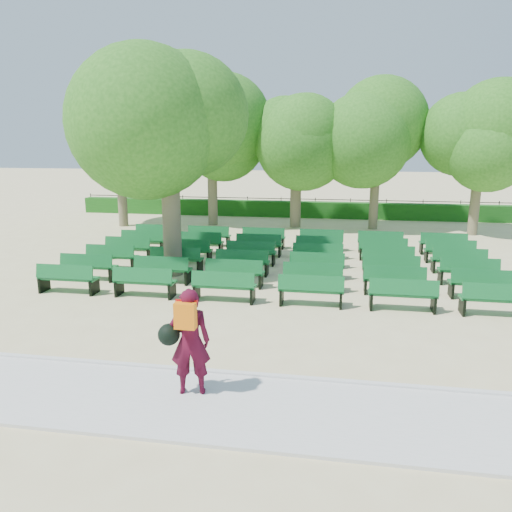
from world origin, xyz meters
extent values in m
plane|color=beige|center=(0.00, 0.00, 0.00)|extent=(120.00, 120.00, 0.00)
cube|color=silver|center=(0.00, -7.40, 0.03)|extent=(30.00, 2.20, 0.06)
cube|color=silver|center=(0.00, -6.25, 0.05)|extent=(30.00, 0.12, 0.10)
cube|color=#1A5917|center=(0.00, 14.00, 0.45)|extent=(26.00, 0.70, 0.90)
cube|color=#106029|center=(0.58, 1.70, 0.43)|extent=(1.74, 0.52, 0.06)
cube|color=#106029|center=(0.58, 1.49, 0.67)|extent=(1.73, 0.17, 0.40)
cylinder|color=brown|center=(-2.89, 0.57, 1.64)|extent=(0.59, 0.59, 3.28)
ellipsoid|color=#32741F|center=(-2.89, 0.57, 4.69)|extent=(5.12, 5.12, 4.61)
imported|color=#44091C|center=(0.04, -7.05, 0.99)|extent=(0.76, 0.59, 1.86)
cube|color=orange|center=(0.04, -7.26, 1.53)|extent=(0.35, 0.17, 0.44)
sphere|color=black|center=(-0.31, -7.11, 1.12)|extent=(0.37, 0.37, 0.37)
camera|label=1|loc=(2.46, -14.62, 4.29)|focal=35.00mm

